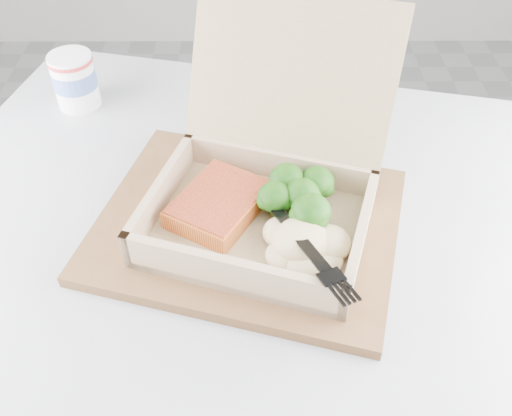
{
  "coord_description": "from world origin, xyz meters",
  "views": [
    {
      "loc": [
        0.1,
        -0.31,
        1.21
      ],
      "look_at": [
        0.1,
        0.15,
        0.77
      ],
      "focal_mm": 40.0,
      "sensor_mm": 36.0,
      "label": 1
    }
  ],
  "objects_px": {
    "paper_cup": "(74,79)",
    "cafe_table": "(222,342)",
    "takeout_container": "(269,171)",
    "serving_tray": "(248,224)"
  },
  "relations": [
    {
      "from": "serving_tray",
      "to": "takeout_container",
      "type": "xyz_separation_m",
      "value": [
        0.02,
        0.03,
        0.06
      ]
    },
    {
      "from": "paper_cup",
      "to": "cafe_table",
      "type": "bearing_deg",
      "value": -53.81
    },
    {
      "from": "serving_tray",
      "to": "paper_cup",
      "type": "xyz_separation_m",
      "value": [
        -0.26,
        0.26,
        0.04
      ]
    },
    {
      "from": "cafe_table",
      "to": "serving_tray",
      "type": "bearing_deg",
      "value": 43.3
    },
    {
      "from": "takeout_container",
      "to": "paper_cup",
      "type": "xyz_separation_m",
      "value": [
        -0.28,
        0.24,
        -0.02
      ]
    },
    {
      "from": "cafe_table",
      "to": "takeout_container",
      "type": "distance_m",
      "value": 0.27
    },
    {
      "from": "paper_cup",
      "to": "serving_tray",
      "type": "bearing_deg",
      "value": -45.86
    },
    {
      "from": "serving_tray",
      "to": "takeout_container",
      "type": "distance_m",
      "value": 0.07
    },
    {
      "from": "cafe_table",
      "to": "serving_tray",
      "type": "relative_size",
      "value": 2.76
    },
    {
      "from": "cafe_table",
      "to": "paper_cup",
      "type": "distance_m",
      "value": 0.44
    }
  ]
}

